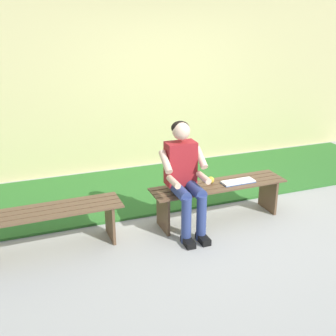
# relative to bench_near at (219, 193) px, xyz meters

# --- Properties ---
(ground_plane) EXTENTS (10.00, 7.00, 0.04)m
(ground_plane) POSITION_rel_bench_near_xyz_m (1.01, 1.00, -0.37)
(ground_plane) COLOR #9E9E99
(grass_strip) EXTENTS (9.00, 1.71, 0.03)m
(grass_strip) POSITION_rel_bench_near_xyz_m (1.01, -1.21, -0.33)
(grass_strip) COLOR #2D6B28
(grass_strip) RESTS_ON ground
(brick_wall) EXTENTS (9.50, 0.24, 3.05)m
(brick_wall) POSITION_rel_bench_near_xyz_m (0.50, -2.30, 1.17)
(brick_wall) COLOR #D1C684
(brick_wall) RESTS_ON ground
(bench_near) EXTENTS (1.68, 0.44, 0.46)m
(bench_near) POSITION_rel_bench_near_xyz_m (0.00, 0.00, 0.00)
(bench_near) COLOR brown
(bench_near) RESTS_ON ground
(bench_far) EXTENTS (1.62, 0.44, 0.46)m
(bench_far) POSITION_rel_bench_near_xyz_m (2.02, -0.00, -0.00)
(bench_far) COLOR brown
(bench_far) RESTS_ON ground
(person_seated) EXTENTS (0.50, 0.69, 1.27)m
(person_seated) POSITION_rel_bench_near_xyz_m (0.49, 0.10, 0.35)
(person_seated) COLOR maroon
(person_seated) RESTS_ON ground
(apple) EXTENTS (0.08, 0.08, 0.08)m
(apple) POSITION_rel_bench_near_xyz_m (0.08, -0.06, 0.16)
(apple) COLOR gold
(apple) RESTS_ON bench_near
(book_open) EXTENTS (0.42, 0.17, 0.02)m
(book_open) POSITION_rel_bench_near_xyz_m (-0.24, 0.04, 0.12)
(book_open) COLOR white
(book_open) RESTS_ON bench_near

